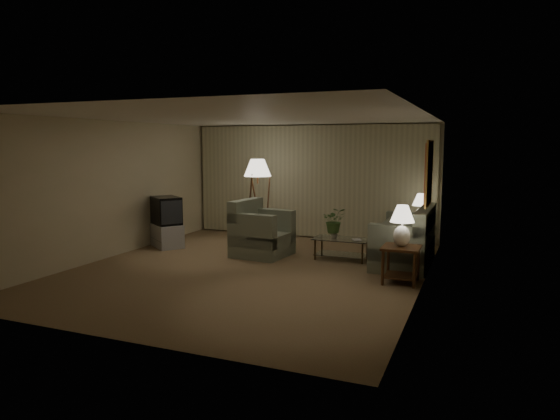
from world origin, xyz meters
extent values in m
plane|color=olive|center=(0.00, 0.00, 0.00)|extent=(7.00, 7.00, 0.00)
cube|color=beige|center=(0.00, 3.50, 1.35)|extent=(6.00, 0.04, 2.70)
cube|color=beige|center=(-3.00, 0.00, 1.35)|extent=(0.04, 7.00, 2.70)
cube|color=beige|center=(3.00, 0.00, 1.35)|extent=(0.04, 7.00, 2.70)
cube|color=white|center=(0.00, 0.00, 2.70)|extent=(6.00, 7.00, 0.04)
cube|color=beige|center=(0.00, 3.42, 1.35)|extent=(5.85, 0.12, 2.65)
cube|color=gold|center=(2.98, 0.80, 1.75)|extent=(0.03, 0.90, 1.10)
cube|color=#A51E22|center=(2.95, 0.80, 1.75)|extent=(0.02, 0.80, 1.00)
cube|color=gray|center=(2.50, 1.50, 0.22)|extent=(1.93, 0.97, 0.45)
cube|color=gray|center=(-0.25, 1.15, 0.23)|extent=(1.24, 1.19, 0.46)
cube|color=#35200E|center=(2.65, 0.15, 0.58)|extent=(0.59, 0.59, 0.04)
cube|color=#35200E|center=(2.65, 0.15, 0.12)|extent=(0.50, 0.50, 0.02)
cylinder|color=#35200E|center=(2.41, -0.09, 0.28)|extent=(0.05, 0.05, 0.56)
cylinder|color=#35200E|center=(2.41, 0.40, 0.28)|extent=(0.05, 0.05, 0.56)
cylinder|color=#35200E|center=(2.89, -0.09, 0.28)|extent=(0.05, 0.05, 0.56)
cylinder|color=#35200E|center=(2.89, 0.40, 0.28)|extent=(0.05, 0.05, 0.56)
cube|color=#35200E|center=(2.65, 2.75, 0.58)|extent=(0.51, 0.43, 0.04)
cube|color=#35200E|center=(2.65, 2.75, 0.12)|extent=(0.44, 0.37, 0.02)
cylinder|color=#35200E|center=(2.44, 2.59, 0.28)|extent=(0.05, 0.05, 0.56)
cylinder|color=#35200E|center=(2.44, 2.92, 0.28)|extent=(0.05, 0.05, 0.56)
cylinder|color=#35200E|center=(2.86, 2.59, 0.28)|extent=(0.05, 0.05, 0.56)
cylinder|color=#35200E|center=(2.86, 2.92, 0.28)|extent=(0.05, 0.05, 0.56)
ellipsoid|color=white|center=(2.65, 0.15, 0.77)|extent=(0.27, 0.27, 0.34)
cylinder|color=white|center=(2.65, 0.15, 0.98)|extent=(0.03, 0.03, 0.08)
cone|color=beige|center=(2.65, 0.15, 1.14)|extent=(0.39, 0.39, 0.27)
ellipsoid|color=white|center=(2.65, 2.75, 0.76)|extent=(0.25, 0.25, 0.31)
cylinder|color=white|center=(2.65, 2.75, 0.95)|extent=(0.03, 0.03, 0.07)
cone|color=beige|center=(2.65, 2.75, 1.09)|extent=(0.36, 0.36, 0.25)
cube|color=silver|center=(1.32, 1.40, 0.41)|extent=(1.07, 0.58, 0.02)
cube|color=silver|center=(1.32, 1.40, 0.10)|extent=(0.99, 0.51, 0.01)
cylinder|color=#3E3019|center=(0.86, 1.18, 0.20)|extent=(0.04, 0.04, 0.40)
cylinder|color=#3E3019|center=(0.86, 1.62, 0.20)|extent=(0.04, 0.04, 0.40)
cylinder|color=#3E3019|center=(1.79, 1.18, 0.20)|extent=(0.04, 0.04, 0.40)
cylinder|color=#3E3019|center=(1.79, 1.62, 0.20)|extent=(0.04, 0.04, 0.40)
cube|color=#A8A9AB|center=(-2.55, 1.17, 0.25)|extent=(1.31, 1.30, 0.50)
cube|color=black|center=(-2.55, 1.17, 0.80)|extent=(1.18, 1.17, 0.60)
cylinder|color=#35200E|center=(-0.89, 2.33, 1.49)|extent=(0.04, 0.04, 0.28)
cone|color=beige|center=(-0.89, 2.33, 1.71)|extent=(0.62, 0.62, 0.39)
cylinder|color=#9C5035|center=(-0.60, 1.98, 0.22)|extent=(0.85, 0.85, 0.44)
imported|color=white|center=(1.17, 1.40, 0.49)|extent=(0.19, 0.19, 0.15)
imported|color=#3F682E|center=(1.17, 1.40, 0.81)|extent=(0.56, 0.53, 0.50)
imported|color=olive|center=(1.57, 1.30, 0.42)|extent=(0.24, 0.26, 0.02)
camera|label=1|loc=(3.80, -7.87, 2.23)|focal=32.00mm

